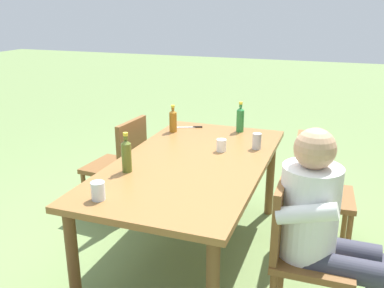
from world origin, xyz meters
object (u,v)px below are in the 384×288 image
Objects in this scene: dining_table at (192,171)px; bottle_amber at (173,120)px; chair_far_left at (312,188)px; chair_near_left at (121,162)px; bottle_olive at (126,155)px; table_knife at (191,127)px; chair_far_right at (300,246)px; cup_white at (221,145)px; bottle_green at (240,119)px; person_in_white_shirt at (323,222)px; cup_glass at (98,191)px; cup_steel at (257,141)px.

dining_table is 0.74m from bottle_amber.
chair_far_left is 1.60m from chair_near_left.
bottle_olive is 1.14× the size of table_knife.
chair_far_right reaches higher than cup_white.
chair_far_right is (0.42, 0.80, -0.18)m from dining_table.
chair_near_left is at bearing -147.63° from bottle_olive.
bottle_green is at bearing 157.39° from bottle_olive.
bottle_olive is at bearing -38.14° from cup_white.
chair_near_left reaches higher than dining_table.
chair_far_left is 0.86m from person_in_white_shirt.
chair_far_left is 1.62m from cup_glass.
cup_white is 1.09m from cup_glass.
bottle_olive reaches higher than table_knife.
dining_table is 0.92m from chair_near_left.
chair_far_left is 1.17m from table_knife.
person_in_white_shirt is 9.84× the size of cup_steel.
person_in_white_shirt is 11.30× the size of cup_glass.
bottle_amber is 0.22m from table_knife.
chair_near_left is at bearing -115.99° from person_in_white_shirt.
table_knife is at bearing -85.92° from bottle_green.
cup_white is (-0.26, 0.14, 0.12)m from dining_table.
bottle_amber is 0.78m from cup_steel.
person_in_white_shirt reaches higher than cup_white.
bottle_green reaches higher than dining_table.
chair_far_left is 0.74× the size of person_in_white_shirt.
bottle_amber is at bearing 114.46° from chair_near_left.
cup_steel is (-0.82, -0.43, 0.32)m from chair_far_right.
cup_white is at bearing -131.23° from person_in_white_shirt.
cup_steel is (-0.73, 0.70, -0.05)m from bottle_olive.
chair_near_left is at bearing -55.21° from table_knife.
cup_glass is at bearing -74.11° from person_in_white_shirt.
chair_far_right is 3.75× the size of bottle_amber.
chair_far_right is 1.63m from table_knife.
table_knife is (-0.35, -1.09, 0.27)m from chair_far_left.
table_knife is at bearing -108.01° from chair_far_left.
bottle_green reaches higher than chair_near_left.
bottle_amber is (-0.93, -0.06, -0.01)m from bottle_olive.
dining_table is 20.49× the size of cup_white.
cup_white is at bearing 151.96° from dining_table.
bottle_green is 0.46m from cup_steel.
bottle_green is 0.55m from cup_white.
bottle_olive is 1.02× the size of bottle_green.
person_in_white_shirt is (0.83, 0.11, 0.17)m from chair_far_left.
table_knife is (-0.51, -0.43, -0.04)m from cup_white.
cup_glass is at bearing -15.21° from bottle_green.
dining_table is 2.14× the size of chair_near_left.
bottle_green is 1.11× the size of bottle_amber.
table_knife is at bearing -179.59° from cup_glass.
bottle_olive is 1.22m from bottle_green.
chair_near_left is 3.79× the size of table_knife.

